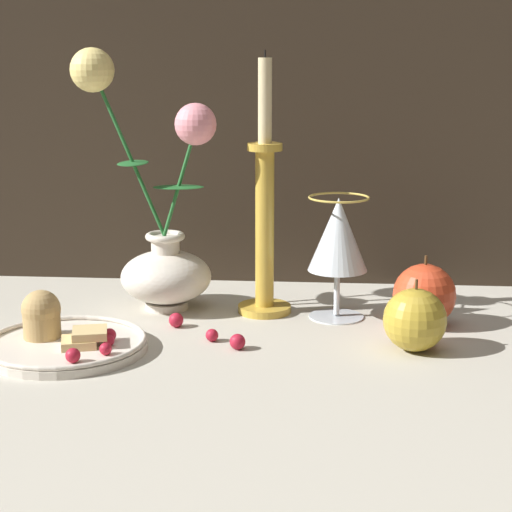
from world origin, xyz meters
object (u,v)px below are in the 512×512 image
(candlestick, at_px, (265,222))
(apple_beside_vase, at_px, (415,320))
(vase, at_px, (160,234))
(wine_glass, at_px, (338,239))
(plate_with_pastries, at_px, (61,338))
(apple_near_glass, at_px, (424,295))

(candlestick, distance_m, apple_beside_vase, 0.26)
(vase, distance_m, wine_glass, 0.25)
(wine_glass, bearing_deg, candlestick, 170.71)
(vase, xyz_separation_m, apple_beside_vase, (0.34, -0.15, -0.07))
(plate_with_pastries, distance_m, apple_beside_vase, 0.43)
(candlestick, bearing_deg, apple_near_glass, -11.43)
(plate_with_pastries, height_order, wine_glass, wine_glass)
(plate_with_pastries, bearing_deg, wine_glass, 25.75)
(apple_beside_vase, bearing_deg, apple_near_glass, 77.60)
(wine_glass, relative_size, apple_near_glass, 1.76)
(vase, xyz_separation_m, plate_with_pastries, (-0.09, -0.18, -0.09))
(wine_glass, bearing_deg, apple_beside_vase, -54.31)
(apple_near_glass, bearing_deg, apple_beside_vase, -102.40)
(vase, bearing_deg, candlestick, -1.98)
(candlestick, bearing_deg, wine_glass, -9.29)
(wine_glass, relative_size, apple_beside_vase, 1.88)
(vase, bearing_deg, apple_beside_vase, -23.89)
(wine_glass, distance_m, apple_beside_vase, 0.17)
(vase, relative_size, plate_with_pastries, 1.82)
(vase, distance_m, apple_beside_vase, 0.38)
(vase, xyz_separation_m, wine_glass, (0.25, -0.02, 0.00))
(candlestick, bearing_deg, vase, 178.02)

